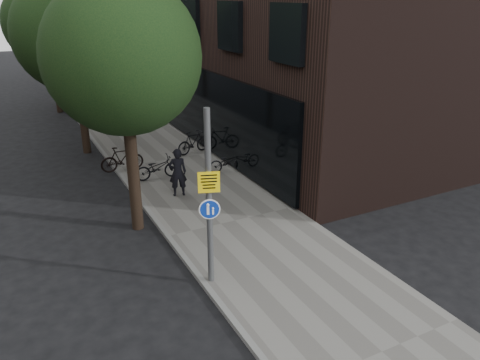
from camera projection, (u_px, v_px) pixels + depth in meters
ground at (284, 278)px, 12.21m from camera, size 120.00×120.00×0.00m
sidewalk at (167, 161)px, 20.55m from camera, size 4.50×60.00×0.12m
curb_edge at (116, 169)px, 19.58m from camera, size 0.15×60.00×0.13m
street_tree_near at (125, 63)px, 13.07m from camera, size 4.40×4.40×7.50m
street_tree_mid at (74, 38)px, 20.07m from camera, size 5.00×5.00×7.80m
street_tree_far at (49, 26)px, 27.50m from camera, size 5.00×5.00×7.80m
signpost at (209, 199)px, 11.07m from camera, size 0.50×0.20×4.46m
pedestrian at (178, 172)px, 16.59m from camera, size 0.72×0.55×1.76m
parked_bike_facade_near at (228, 162)px, 18.99m from camera, size 1.67×0.75×0.85m
parked_bike_facade_far at (193, 142)px, 21.16m from camera, size 1.79×0.93×1.04m
parked_bike_curb_near at (157, 168)px, 18.25m from camera, size 1.76×0.65×0.91m
parked_bike_curb_far at (122, 159)px, 19.03m from camera, size 1.75×0.56×1.04m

